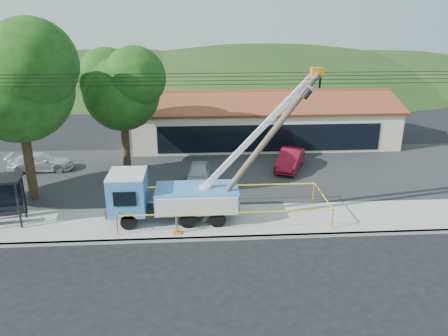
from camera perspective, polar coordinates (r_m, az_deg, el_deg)
ground at (r=20.74m, az=2.14°, el=-12.03°), size 120.00×120.00×0.00m
curb at (r=22.51m, az=1.59°, el=-9.09°), size 60.00×0.25×0.15m
sidewalk at (r=24.19m, az=1.18°, el=-6.95°), size 60.00×4.00×0.15m
parking_lot at (r=31.55m, az=-0.06°, el=-0.56°), size 60.00×12.00×0.10m
strip_mall at (r=39.07m, az=5.07°, el=6.10°), size 22.50×8.53×4.67m
tree_west_near at (r=27.71m, az=-25.55°, el=10.74°), size 7.56×6.72×10.80m
tree_lot at (r=31.36m, az=-13.28°, el=10.45°), size 6.30×5.60×8.94m
hill_west at (r=74.56m, az=-14.07°, el=10.47°), size 78.40×56.00×28.00m
hill_center at (r=74.36m, az=5.60°, el=10.92°), size 89.60×64.00×32.00m
hill_east at (r=80.04m, az=20.13°, el=10.46°), size 72.80×52.00×26.00m
utility_truck at (r=23.78m, az=-6.94°, el=-3.43°), size 11.17×3.73×8.19m
leaning_pole at (r=22.57m, az=5.15°, el=3.14°), size 6.11×1.75×8.12m
caution_tape at (r=24.28m, az=-0.01°, el=-4.51°), size 11.23×3.86×1.11m
car_silver at (r=29.23m, az=-3.30°, el=-2.35°), size 1.88×4.16×1.39m
car_red at (r=32.53m, az=8.55°, el=-0.25°), size 3.07×4.55×1.42m
car_white at (r=34.50m, az=-22.66°, el=-0.43°), size 4.56×2.14×1.29m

